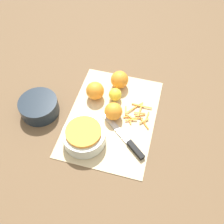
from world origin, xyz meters
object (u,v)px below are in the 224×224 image
object	(u,v)px
bowl_dark	(39,107)
knife	(130,143)
lemon	(115,94)
orange_left	(95,91)
bowl_speckled	(84,136)
orange_back	(114,110)
orange_right	(120,80)

from	to	relation	value
bowl_dark	knife	bearing A→B (deg)	-98.29
knife	lemon	world-z (taller)	lemon
orange_left	lemon	size ratio (longest dim) A/B	1.42
orange_left	bowl_dark	bearing A→B (deg)	123.58
bowl_speckled	orange_back	size ratio (longest dim) A/B	2.24
orange_left	orange_right	xyz separation A→B (m)	(0.09, -0.09, 0.00)
lemon	orange_right	bearing A→B (deg)	0.36
knife	orange_back	size ratio (longest dim) A/B	2.83
bowl_speckled	knife	bearing A→B (deg)	-80.44
bowl_dark	orange_right	size ratio (longest dim) A/B	2.04
bowl_speckled	orange_right	world-z (taller)	orange_right
orange_left	lemon	xyz separation A→B (m)	(0.01, -0.09, -0.01)
bowl_dark	knife	xyz separation A→B (m)	(-0.06, -0.40, -0.02)
orange_right	orange_back	bearing A→B (deg)	-173.97
lemon	orange_left	bearing A→B (deg)	97.77
knife	bowl_dark	bearing A→B (deg)	31.46
bowl_dark	orange_left	bearing A→B (deg)	-56.42
knife	orange_left	world-z (taller)	orange_left
bowl_dark	orange_left	xyz separation A→B (m)	(0.13, -0.20, 0.01)
bowl_speckled	orange_right	bearing A→B (deg)	-11.09
lemon	bowl_speckled	bearing A→B (deg)	165.25
orange_left	orange_back	bearing A→B (deg)	-127.36
orange_right	orange_left	bearing A→B (deg)	136.19
bowl_dark	lemon	bearing A→B (deg)	-63.16
bowl_dark	orange_left	world-z (taller)	orange_left
bowl_dark	orange_right	bearing A→B (deg)	-52.16
knife	orange_right	size ratio (longest dim) A/B	2.66
orange_left	orange_back	distance (m)	0.13
knife	lemon	distance (m)	0.23
knife	lemon	size ratio (longest dim) A/B	3.78
bowl_speckled	lemon	xyz separation A→B (m)	(0.23, -0.06, -0.01)
orange_left	bowl_speckled	bearing A→B (deg)	-173.60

